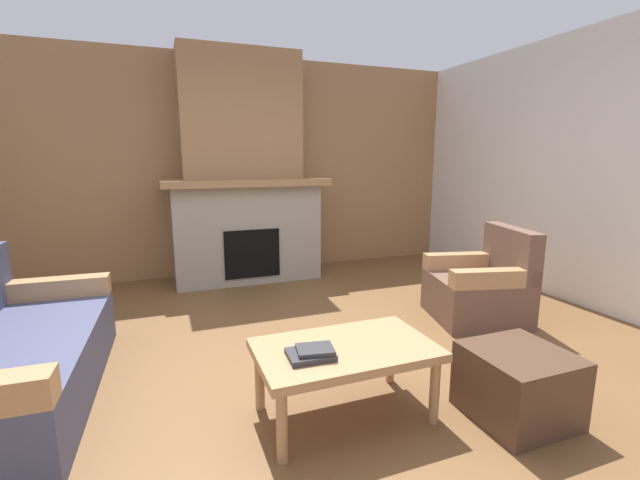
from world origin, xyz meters
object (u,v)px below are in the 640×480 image
object	(u,v)px
fireplace	(244,184)
armchair	(481,288)
ottoman	(518,384)
coffee_table	(345,355)
couch	(5,359)

from	to	relation	value
fireplace	armchair	size ratio (longest dim) A/B	2.92
armchair	ottoman	world-z (taller)	armchair
fireplace	coffee_table	bearing A→B (deg)	-90.82
armchair	coffee_table	world-z (taller)	armchair
armchair	ottoman	distance (m)	1.57
coffee_table	ottoman	world-z (taller)	coffee_table
coffee_table	couch	bearing A→B (deg)	155.56
couch	fireplace	bearing A→B (deg)	50.04
ottoman	armchair	bearing A→B (deg)	55.98
ottoman	fireplace	bearing A→B (deg)	104.12
fireplace	ottoman	size ratio (longest dim) A/B	5.19
couch	coffee_table	size ratio (longest dim) A/B	1.83
fireplace	coffee_table	size ratio (longest dim) A/B	2.70
armchair	couch	bearing A→B (deg)	-178.47
armchair	coffee_table	bearing A→B (deg)	-152.39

